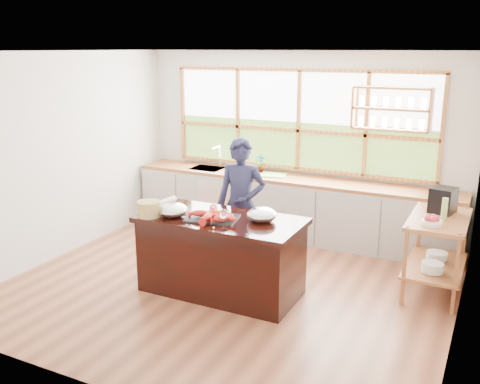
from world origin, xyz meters
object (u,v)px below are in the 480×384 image
Objects in this scene: island at (221,255)px; wicker_basket at (149,209)px; cook at (241,205)px; espresso_machine at (443,200)px.

wicker_basket is at bearing -157.60° from island.
cook reaches higher than espresso_machine.
espresso_machine is 3.36m from wicker_basket.
cook is 5.75× the size of espresso_machine.
cook is at bearing 58.66° from wicker_basket.
wicker_basket is (-0.75, -0.31, 0.53)m from island.
wicker_basket is at bearing -135.57° from cook.
espresso_machine is at bearing -0.20° from cook.
cook is 2.38m from espresso_machine.
espresso_machine is at bearing 28.89° from wicker_basket.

